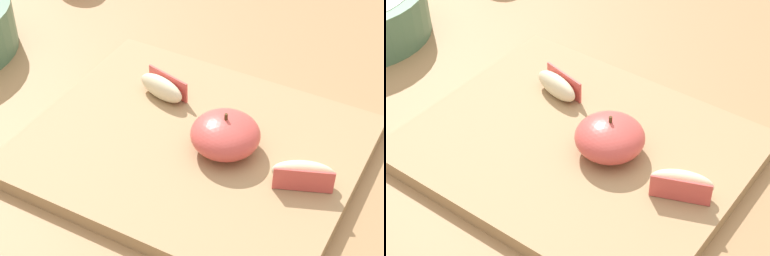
# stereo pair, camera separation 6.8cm
# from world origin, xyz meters

# --- Properties ---
(dining_table) EXTENTS (1.28, 0.83, 0.73)m
(dining_table) POSITION_xyz_m (0.00, 0.00, 0.63)
(dining_table) COLOR #9E754C
(dining_table) RESTS_ON ground_plane
(cutting_board) EXTENTS (0.36, 0.29, 0.02)m
(cutting_board) POSITION_xyz_m (0.04, -0.05, 0.74)
(cutting_board) COLOR #A37F56
(cutting_board) RESTS_ON dining_table
(apple_half_skin_up) EXTENTS (0.08, 0.08, 0.05)m
(apple_half_skin_up) POSITION_xyz_m (0.08, -0.04, 0.77)
(apple_half_skin_up) COLOR #D14C47
(apple_half_skin_up) RESTS_ON cutting_board
(apple_wedge_middle) EXTENTS (0.07, 0.04, 0.03)m
(apple_wedge_middle) POSITION_xyz_m (0.17, -0.05, 0.76)
(apple_wedge_middle) COLOR beige
(apple_wedge_middle) RESTS_ON cutting_board
(apple_wedge_near_knife) EXTENTS (0.07, 0.04, 0.03)m
(apple_wedge_near_knife) POSITION_xyz_m (-0.03, 0.01, 0.76)
(apple_wedge_near_knife) COLOR beige
(apple_wedge_near_knife) RESTS_ON cutting_board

